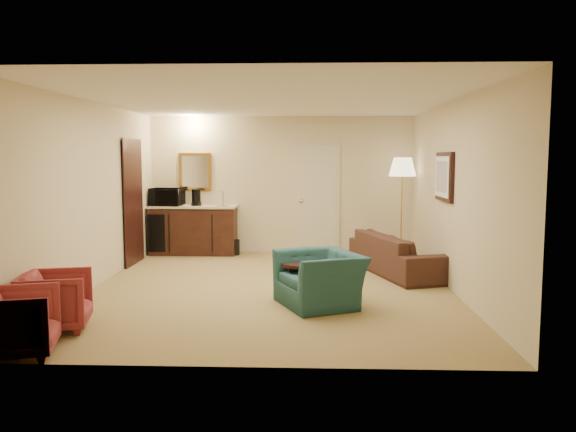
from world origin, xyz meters
The scene contains 12 objects.
ground centered at (0.00, 0.00, 0.00)m, with size 6.00×6.00×0.00m, color #97814D.
room_walls centered at (-0.10, 0.77, 1.72)m, with size 5.02×6.01×2.61m.
wetbar_cabinet centered at (-1.65, 2.72, 0.46)m, with size 1.64×0.58×0.92m, color #341B10.
sofa centered at (1.95, 1.07, 0.42)m, with size 2.14×0.63×0.84m, color black.
teal_armchair centered at (0.67, -0.90, 0.44)m, with size 1.01×0.66×0.88m, color #1D4149.
rose_chair_near centered at (-2.15, -2.00, 0.35)m, with size 0.67×0.63×0.69m, color maroon.
rose_chair_far centered at (-2.15, -2.80, 0.35)m, with size 0.68×0.63×0.69m, color maroon.
coffee_table centered at (0.60, -0.70, 0.25)m, with size 0.87×0.59×0.50m, color black.
floor_lamp centered at (2.20, 2.40, 0.92)m, with size 0.49×0.49×1.83m, color gold.
waste_bin centered at (-0.88, 2.65, 0.14)m, with size 0.23×0.23×0.29m, color black.
microwave centered at (-2.15, 2.73, 1.12)m, with size 0.59×0.33×0.40m, color black.
coffee_maker centered at (-1.59, 2.71, 1.08)m, with size 0.17×0.17×0.31m, color black.
Camera 1 is at (0.53, -7.72, 1.83)m, focal length 35.00 mm.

